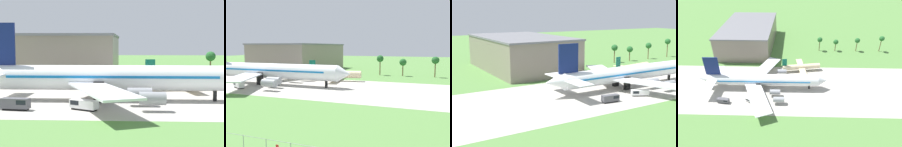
{
  "view_description": "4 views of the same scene",
  "coord_description": "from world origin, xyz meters",
  "views": [
    {
      "loc": [
        -42.97,
        -80.6,
        13.56
      ],
      "look_at": [
        -46.89,
        -0.45,
        6.38
      ],
      "focal_mm": 55.0,
      "sensor_mm": 36.0,
      "label": 1
    },
    {
      "loc": [
        13.54,
        -82.75,
        14.95
      ],
      "look_at": [
        -18.29,
        -0.45,
        5.38
      ],
      "focal_mm": 40.0,
      "sensor_mm": 36.0,
      "label": 2
    },
    {
      "loc": [
        -129.18,
        -88.31,
        28.95
      ],
      "look_at": [
        -75.5,
        -0.45,
        8.32
      ],
      "focal_mm": 50.0,
      "sensor_mm": 36.0,
      "label": 3
    },
    {
      "loc": [
        -30.7,
        -88.08,
        65.34
      ],
      "look_at": [
        -33.34,
        5.0,
        6.0
      ],
      "focal_mm": 32.0,
      "sensor_mm": 36.0,
      "label": 4
    }
  ],
  "objects": [
    {
      "name": "ground_plane",
      "position": [
        0.0,
        0.0,
        0.0
      ],
      "size": [
        600.0,
        600.0,
        0.0
      ],
      "primitive_type": "plane",
      "color": "#517F3D"
    },
    {
      "name": "taxiway_strip",
      "position": [
        0.0,
        0.0,
        0.01
      ],
      "size": [
        320.0,
        44.0,
        0.02
      ],
      "color": "#A8A399",
      "rests_on": "ground_plane"
    },
    {
      "name": "jet_airliner",
      "position": [
        -48.17,
        -0.45,
        5.32
      ],
      "size": [
        69.27,
        54.47,
        18.32
      ],
      "color": "white",
      "rests_on": "ground_plane"
    },
    {
      "name": "regional_aircraft",
      "position": [
        -26.84,
        17.75,
        2.95
      ],
      "size": [
        23.18,
        20.97,
        8.96
      ],
      "color": "beige",
      "rests_on": "ground_plane"
    },
    {
      "name": "baggage_tug",
      "position": [
        -52.18,
        -12.56,
        1.16
      ],
      "size": [
        6.24,
        4.63,
        2.12
      ],
      "color": "black",
      "rests_on": "ground_plane"
    },
    {
      "name": "terminal_building",
      "position": [
        -65.96,
        56.66,
        8.33
      ],
      "size": [
        36.72,
        61.2,
        16.63
      ],
      "color": "slate",
      "rests_on": "ground_plane"
    }
  ]
}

